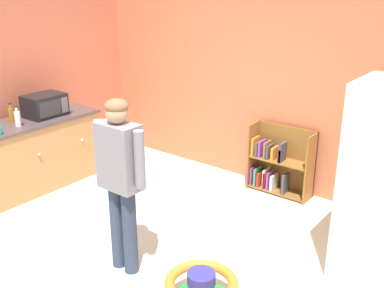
{
  "coord_description": "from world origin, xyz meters",
  "views": [
    {
      "loc": [
        2.69,
        -2.67,
        2.54
      ],
      "look_at": [
        0.19,
        0.56,
        1.06
      ],
      "focal_mm": 42.57,
      "sensor_mm": 36.0,
      "label": 1
    }
  ],
  "objects_px": {
    "white_cup": "(56,105)",
    "clear_bottle": "(17,118)",
    "standing_person": "(120,172)",
    "amber_bottle": "(11,115)",
    "microwave": "(45,105)",
    "kitchen_counter": "(25,157)",
    "bookshelf": "(278,164)"
  },
  "relations": [
    {
      "from": "standing_person",
      "to": "clear_bottle",
      "type": "xyz_separation_m",
      "value": [
        -2.08,
        0.33,
        0.03
      ]
    },
    {
      "from": "standing_person",
      "to": "clear_bottle",
      "type": "relative_size",
      "value": 6.6
    },
    {
      "from": "clear_bottle",
      "to": "white_cup",
      "type": "bearing_deg",
      "value": 112.06
    },
    {
      "from": "amber_bottle",
      "to": "white_cup",
      "type": "height_order",
      "value": "amber_bottle"
    },
    {
      "from": "bookshelf",
      "to": "standing_person",
      "type": "height_order",
      "value": "standing_person"
    },
    {
      "from": "clear_bottle",
      "to": "bookshelf",
      "type": "bearing_deg",
      "value": 39.76
    },
    {
      "from": "bookshelf",
      "to": "white_cup",
      "type": "bearing_deg",
      "value": -155.77
    },
    {
      "from": "white_cup",
      "to": "microwave",
      "type": "bearing_deg",
      "value": -56.92
    },
    {
      "from": "kitchen_counter",
      "to": "clear_bottle",
      "type": "distance_m",
      "value": 0.57
    },
    {
      "from": "standing_person",
      "to": "amber_bottle",
      "type": "height_order",
      "value": "standing_person"
    },
    {
      "from": "kitchen_counter",
      "to": "microwave",
      "type": "distance_m",
      "value": 0.69
    },
    {
      "from": "clear_bottle",
      "to": "white_cup",
      "type": "height_order",
      "value": "clear_bottle"
    },
    {
      "from": "kitchen_counter",
      "to": "standing_person",
      "type": "distance_m",
      "value": 2.29
    },
    {
      "from": "white_cup",
      "to": "kitchen_counter",
      "type": "bearing_deg",
      "value": -73.64
    },
    {
      "from": "standing_person",
      "to": "amber_bottle",
      "type": "bearing_deg",
      "value": 170.73
    },
    {
      "from": "kitchen_counter",
      "to": "clear_bottle",
      "type": "xyz_separation_m",
      "value": [
        0.12,
        -0.1,
        0.55
      ]
    },
    {
      "from": "amber_bottle",
      "to": "kitchen_counter",
      "type": "bearing_deg",
      "value": 39.03
    },
    {
      "from": "bookshelf",
      "to": "clear_bottle",
      "type": "bearing_deg",
      "value": -140.24
    },
    {
      "from": "clear_bottle",
      "to": "microwave",
      "type": "bearing_deg",
      "value": 103.22
    },
    {
      "from": "kitchen_counter",
      "to": "white_cup",
      "type": "xyz_separation_m",
      "value": [
        -0.2,
        0.68,
        0.5
      ]
    },
    {
      "from": "kitchen_counter",
      "to": "amber_bottle",
      "type": "relative_size",
      "value": 8.14
    },
    {
      "from": "amber_bottle",
      "to": "white_cup",
      "type": "xyz_separation_m",
      "value": [
        -0.13,
        0.74,
        -0.05
      ]
    },
    {
      "from": "standing_person",
      "to": "amber_bottle",
      "type": "xyz_separation_m",
      "value": [
        -2.27,
        0.37,
        0.03
      ]
    },
    {
      "from": "kitchen_counter",
      "to": "amber_bottle",
      "type": "distance_m",
      "value": 0.56
    },
    {
      "from": "microwave",
      "to": "amber_bottle",
      "type": "height_order",
      "value": "microwave"
    },
    {
      "from": "white_cup",
      "to": "amber_bottle",
      "type": "bearing_deg",
      "value": -80.38
    },
    {
      "from": "kitchen_counter",
      "to": "white_cup",
      "type": "height_order",
      "value": "white_cup"
    },
    {
      "from": "standing_person",
      "to": "kitchen_counter",
      "type": "bearing_deg",
      "value": 168.9
    },
    {
      "from": "kitchen_counter",
      "to": "bookshelf",
      "type": "distance_m",
      "value": 3.17
    },
    {
      "from": "white_cup",
      "to": "clear_bottle",
      "type": "bearing_deg",
      "value": -67.94
    },
    {
      "from": "clear_bottle",
      "to": "white_cup",
      "type": "distance_m",
      "value": 0.84
    },
    {
      "from": "microwave",
      "to": "white_cup",
      "type": "xyz_separation_m",
      "value": [
        -0.21,
        0.32,
        -0.09
      ]
    }
  ]
}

